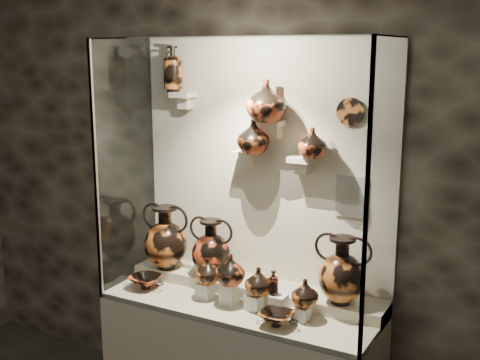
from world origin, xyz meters
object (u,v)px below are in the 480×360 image
jug_e (305,293)px  kylix_left (146,281)px  ovoid_vase_a (254,136)px  jug_b (231,270)px  amphora_left (166,237)px  kylix_right (276,317)px  jug_c (259,281)px  jug_a (208,271)px  amphora_mid (211,248)px  lekythos_small (274,281)px  amphora_right (342,270)px  ovoid_vase_b (266,101)px  ovoid_vase_c (312,143)px  lekythos_tall (173,66)px

jug_e → kylix_left: bearing=169.2°
kylix_left → ovoid_vase_a: 1.17m
kylix_left → jug_b: bearing=25.3°
amphora_left → kylix_right: bearing=-9.2°
kylix_right → ovoid_vase_a: ovoid_vase_a is taller
jug_c → amphora_left: bearing=157.4°
jug_a → ovoid_vase_a: (0.19, 0.24, 0.81)m
jug_b → kylix_left: (-0.61, -0.04, -0.17)m
amphora_mid → jug_e: bearing=-6.2°
jug_e → ovoid_vase_a: 0.97m
amphora_left → lekythos_small: amphora_left is taller
amphora_right → ovoid_vase_b: (-0.51, 0.04, 0.94)m
amphora_right → lekythos_small: bearing=-171.5°
ovoid_vase_b → amphora_mid: bearing=-173.6°
ovoid_vase_c → lekythos_small: bearing=-131.3°
ovoid_vase_c → ovoid_vase_a: bearing=165.2°
jug_b → ovoid_vase_a: 0.81m
jug_b → jug_e: bearing=21.7°
jug_e → ovoid_vase_c: (-0.07, 0.24, 0.82)m
lekythos_small → ovoid_vase_a: 0.87m
amphora_right → ovoid_vase_c: bearing=142.8°
kylix_left → ovoid_vase_c: 1.40m
lekythos_small → kylix_left: bearing=-155.5°
amphora_mid → jug_e: (0.72, -0.17, -0.10)m
jug_a → lekythos_tall: bearing=132.1°
kylix_left → ovoid_vase_b: bearing=42.5°
jug_e → kylix_left: 1.08m
jug_a → amphora_right: bearing=-1.7°
amphora_left → amphora_right: 1.22m
kylix_right → ovoid_vase_c: bearing=71.0°
amphora_left → ovoid_vase_a: size_ratio=2.05×
jug_a → jug_e: size_ratio=1.04×
lekythos_tall → ovoid_vase_a: size_ratio=1.57×
kylix_left → ovoid_vase_c: ovoid_vase_c is taller
jug_a → jug_b: 0.17m
jug_a → lekythos_tall: size_ratio=0.51×
lekythos_small → ovoid_vase_b: ovoid_vase_b is taller
jug_a → ovoid_vase_c: bearing=9.8°
kylix_right → ovoid_vase_c: ovoid_vase_c is taller
jug_a → jug_e: 0.64m
kylix_right → jug_a: bearing=151.6°
jug_a → amphora_left: bearing=144.3°
amphora_right → jug_e: 0.25m
ovoid_vase_c → jug_b: bearing=-162.9°
kylix_left → ovoid_vase_a: (0.63, 0.29, 0.94)m
kylix_right → lekythos_small: bearing=107.9°
lekythos_tall → ovoid_vase_a: 0.73m
kylix_right → jug_c: bearing=127.6°
jug_e → ovoid_vase_b: bearing=135.8°
amphora_right → ovoid_vase_b: size_ratio=1.62×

